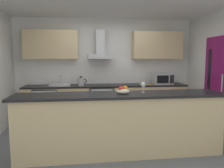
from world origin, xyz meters
The scene contains 17 objects.
ground centered at (0.00, 0.00, -0.01)m, with size 5.65×4.56×0.02m, color slate.
ceiling centered at (0.00, 0.00, 2.61)m, with size 5.65×4.56×0.02m, color white.
wall_back centered at (0.00, 1.84, 1.30)m, with size 5.65×0.12×2.60m, color white.
backsplash_tile centered at (0.00, 1.77, 1.23)m, with size 3.95×0.02×0.66m, color white.
counter_back centered at (0.00, 1.46, 0.45)m, with size 4.09×0.60×0.90m.
counter_island centered at (0.01, -0.63, 0.51)m, with size 3.41×0.64×1.02m.
upper_cabinets centered at (0.00, 1.61, 1.91)m, with size 4.04×0.32×0.70m.
side_door centered at (2.31, 0.40, 1.03)m, with size 0.08×0.85×2.05m.
oven centered at (-0.15, 1.44, 0.46)m, with size 0.60×0.62×0.80m.
refrigerator centered at (-1.49, 1.43, 0.43)m, with size 0.58×0.60×0.85m.
microwave centered at (1.46, 1.41, 1.05)m, with size 0.50×0.38×0.30m.
sink centered at (-1.16, 1.45, 0.93)m, with size 0.50×0.40×0.26m.
kettle centered at (-0.64, 1.40, 1.01)m, with size 0.29×0.15×0.24m.
range_hood centered at (-0.15, 1.57, 1.79)m, with size 0.62×0.45×0.72m.
wine_glass centered at (0.40, -0.57, 1.14)m, with size 0.08×0.08×0.18m.
fruit_bowl centered at (0.05, -0.62, 1.06)m, with size 0.22×0.22×0.13m.
chopping_board centered at (1.01, 1.41, 0.91)m, with size 0.34×0.22×0.02m, color tan.
Camera 1 is at (-0.59, -4.08, 1.60)m, focal length 35.35 mm.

